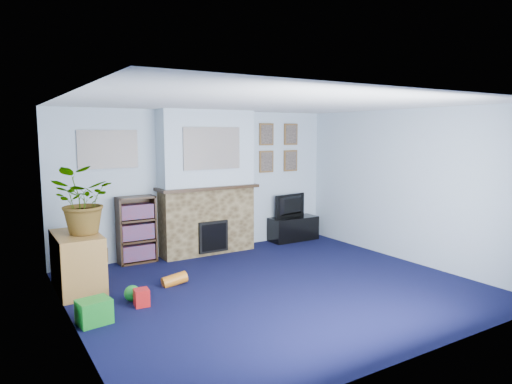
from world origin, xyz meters
TOP-DOWN VIEW (x-y plane):
  - floor at (0.00, 0.00)m, footprint 5.00×4.50m
  - ceiling at (0.00, 0.00)m, footprint 5.00×4.50m
  - wall_back at (0.00, 2.25)m, footprint 5.00×0.04m
  - wall_front at (0.00, -2.25)m, footprint 5.00×0.04m
  - wall_left at (-2.50, 0.00)m, footprint 0.04×4.50m
  - wall_right at (2.50, 0.00)m, footprint 0.04×4.50m
  - chimney_breast at (0.00, 2.05)m, footprint 1.72×0.50m
  - collage_main at (0.00, 1.84)m, footprint 1.00×0.03m
  - collage_left at (-1.55, 2.23)m, footprint 0.90×0.03m
  - portrait_tl at (1.30, 2.23)m, footprint 0.30×0.03m
  - portrait_tr at (1.85, 2.23)m, footprint 0.30×0.03m
  - portrait_bl at (1.30, 2.23)m, footprint 0.30×0.03m
  - portrait_br at (1.85, 2.23)m, footprint 0.30×0.03m
  - tv_stand at (1.78, 2.03)m, footprint 0.94×0.40m
  - television at (1.78, 2.05)m, footprint 0.75×0.22m
  - bookshelf at (-1.20, 2.11)m, footprint 0.58×0.28m
  - sideboard at (-2.24, 1.24)m, footprint 0.53×0.96m
  - potted_plant at (-2.19, 1.19)m, footprint 0.98×0.93m
  - mantel_clock at (0.01, 2.00)m, footprint 0.10×0.06m
  - mantel_candle at (0.33, 2.00)m, footprint 0.05×0.05m
  - mantel_teddy at (-0.59, 2.00)m, footprint 0.14×0.14m
  - mantel_can at (0.68, 2.00)m, footprint 0.07×0.07m
  - green_crate at (-2.30, 0.05)m, footprint 0.37×0.31m
  - toy_ball at (-1.76, 0.49)m, footprint 0.20×0.20m
  - toy_block at (-1.71, 0.27)m, footprint 0.18×0.18m
  - toy_tube at (-1.10, 0.78)m, footprint 0.35×0.15m

SIDE VIEW (x-z plane):
  - floor at x=0.00m, z-range -0.01..0.01m
  - toy_tube at x=-1.10m, z-range -0.03..0.17m
  - toy_ball at x=-1.76m, z-range -0.01..0.19m
  - toy_block at x=-1.71m, z-range 0.01..0.21m
  - green_crate at x=-2.30m, z-range 0.01..0.27m
  - tv_stand at x=1.78m, z-range 0.00..0.45m
  - sideboard at x=-2.24m, z-range -0.02..0.72m
  - bookshelf at x=-1.20m, z-range -0.02..1.03m
  - television at x=1.78m, z-range 0.44..0.87m
  - potted_plant at x=-2.19m, z-range 0.75..1.59m
  - chimney_breast at x=0.00m, z-range -0.02..2.38m
  - wall_back at x=0.00m, z-range 0.00..2.40m
  - wall_front at x=0.00m, z-range 0.00..2.40m
  - wall_left at x=-2.50m, z-range 0.00..2.40m
  - wall_right at x=2.50m, z-range 0.00..2.40m
  - mantel_can at x=0.68m, z-range 1.14..1.28m
  - mantel_teddy at x=-0.59m, z-range 1.15..1.28m
  - mantel_clock at x=0.01m, z-range 1.15..1.29m
  - mantel_candle at x=0.33m, z-range 1.15..1.31m
  - portrait_bl at x=1.30m, z-range 1.30..1.70m
  - portrait_br at x=1.85m, z-range 1.30..1.70m
  - collage_left at x=-1.55m, z-range 1.49..2.07m
  - collage_main at x=0.00m, z-range 1.44..2.12m
  - portrait_tl at x=1.30m, z-range 1.80..2.20m
  - portrait_tr at x=1.85m, z-range 1.80..2.20m
  - ceiling at x=0.00m, z-range 2.40..2.40m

